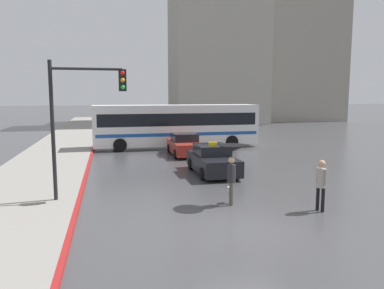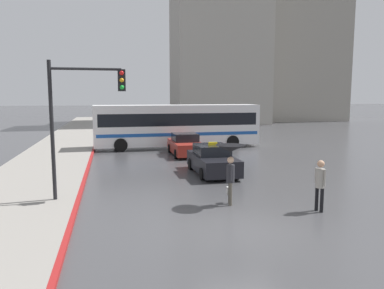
% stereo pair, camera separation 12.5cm
% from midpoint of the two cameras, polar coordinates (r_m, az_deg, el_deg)
% --- Properties ---
extents(ground_plane, '(300.00, 300.00, 0.00)m').
position_cam_midpoint_polar(ground_plane, '(11.52, 8.23, -12.70)').
color(ground_plane, '#424244').
extents(taxi, '(1.91, 4.28, 1.63)m').
position_cam_midpoint_polar(taxi, '(19.10, 3.32, -2.44)').
color(taxi, black).
rests_on(taxi, ground_plane).
extents(sedan_red, '(1.91, 4.22, 1.44)m').
position_cam_midpoint_polar(sedan_red, '(25.05, -0.87, -0.09)').
color(sedan_red, '#A52D23').
rests_on(sedan_red, ground_plane).
extents(city_bus, '(12.48, 2.92, 3.26)m').
position_cam_midpoint_polar(city_bus, '(28.55, -2.13, 3.14)').
color(city_bus, silver).
rests_on(city_bus, ground_plane).
extents(pedestrian_with_umbrella, '(1.10, 1.10, 2.20)m').
position_cam_midpoint_polar(pedestrian_with_umbrella, '(13.52, 6.17, -1.76)').
color(pedestrian_with_umbrella, '#4C473D').
rests_on(pedestrian_with_umbrella, ground_plane).
extents(pedestrian_man, '(0.37, 0.44, 1.78)m').
position_cam_midpoint_polar(pedestrian_man, '(13.54, 19.18, -5.32)').
color(pedestrian_man, black).
rests_on(pedestrian_man, ground_plane).
extents(traffic_light, '(2.74, 0.38, 5.22)m').
position_cam_midpoint_polar(traffic_light, '(14.32, -16.12, 5.73)').
color(traffic_light, black).
rests_on(traffic_light, ground_plane).
extents(building_tower_near, '(12.79, 8.24, 28.19)m').
position_cam_midpoint_polar(building_tower_near, '(54.46, 4.31, 18.15)').
color(building_tower_near, '#A39E93').
rests_on(building_tower_near, ground_plane).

